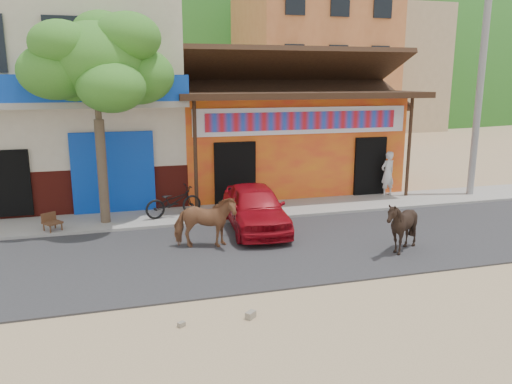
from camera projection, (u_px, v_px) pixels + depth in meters
ground at (331, 285)px, 10.48m from camera, size 120.00×120.00×0.00m
road at (291, 247)px, 12.83m from camera, size 60.00×5.00×0.04m
sidewalk at (254, 211)px, 16.10m from camera, size 60.00×2.00×0.12m
dance_club at (275, 141)px, 20.00m from camera, size 8.00×6.00×3.60m
cafe_building at (74, 100)px, 17.63m from camera, size 7.00×6.00×7.00m
apartment_front at (310, 52)px, 34.06m from camera, size 9.00×9.00×12.00m
apartment_rear at (382, 69)px, 42.30m from camera, size 8.00×8.00×10.00m
hillside at (138, 25)px, 73.50m from camera, size 100.00×40.00×24.00m
tree at (99, 119)px, 14.01m from camera, size 3.00×3.00×6.00m
utility_pole at (480, 82)px, 17.37m from camera, size 0.24×0.24×8.00m
cow_tan at (205, 222)px, 12.55m from camera, size 1.69×1.01×1.33m
cow_dark at (402, 226)px, 12.21m from camera, size 1.34×1.23×1.33m
red_car at (255, 207)px, 14.13m from camera, size 1.78×3.86×1.28m
scooter at (174, 202)px, 15.16m from camera, size 1.87×1.04×0.93m
pedestrian at (388, 174)px, 17.83m from camera, size 0.66×0.52×1.60m
cafe_chair_right at (52, 215)px, 13.74m from camera, size 0.59×0.59×0.91m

